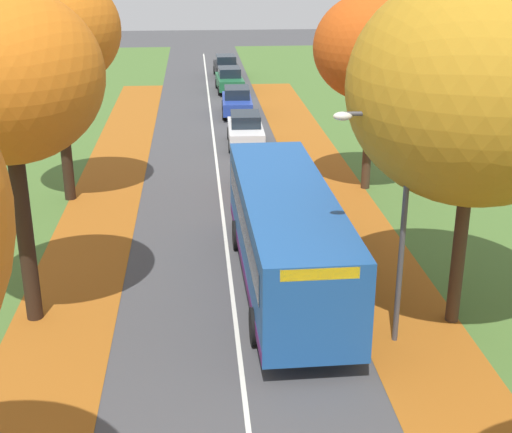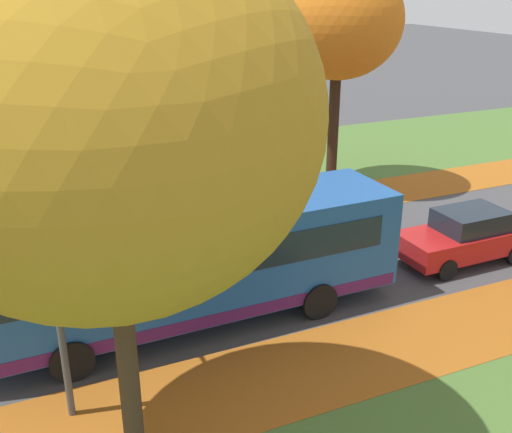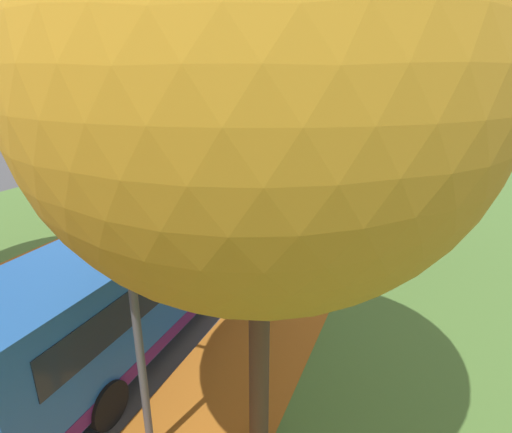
{
  "view_description": "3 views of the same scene",
  "coord_description": "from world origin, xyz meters",
  "px_view_note": "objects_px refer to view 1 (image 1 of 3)",
  "views": [
    {
      "loc": [
        -0.89,
        -7.73,
        9.43
      ],
      "look_at": [
        0.84,
        12.43,
        1.73
      ],
      "focal_mm": 50.0,
      "sensor_mm": 36.0,
      "label": 1
    },
    {
      "loc": [
        14.24,
        7.3,
        8.09
      ],
      "look_at": [
        0.92,
        13.16,
        2.25
      ],
      "focal_mm": 42.0,
      "sensor_mm": 36.0,
      "label": 2
    },
    {
      "loc": [
        7.95,
        3.46,
        6.57
      ],
      "look_at": [
        2.3,
        16.88,
        1.44
      ],
      "focal_mm": 28.0,
      "sensor_mm": 36.0,
      "label": 3
    }
  ],
  "objects_px": {
    "car_black_trailing": "(226,66)",
    "tree_right_mid": "(373,48)",
    "car_blue_third_in_line": "(237,101)",
    "tree_left_near": "(6,77)",
    "tree_right_near": "(477,88)",
    "tree_left_mid": "(54,30)",
    "car_red_lead": "(261,173)",
    "car_white_following": "(246,130)",
    "car_green_fourth_in_line": "(229,80)",
    "streetlamp_right": "(392,203)",
    "bus": "(286,232)"
  },
  "relations": [
    {
      "from": "tree_right_near",
      "to": "car_black_trailing",
      "type": "xyz_separation_m",
      "value": [
        -4.28,
        38.6,
        -5.45
      ]
    },
    {
      "from": "tree_right_mid",
      "to": "car_white_following",
      "type": "distance_m",
      "value": 9.79
    },
    {
      "from": "tree_right_near",
      "to": "car_red_lead",
      "type": "distance_m",
      "value": 13.03
    },
    {
      "from": "tree_right_mid",
      "to": "car_white_following",
      "type": "relative_size",
      "value": 1.85
    },
    {
      "from": "tree_left_mid",
      "to": "tree_left_near",
      "type": "bearing_deg",
      "value": -86.66
    },
    {
      "from": "tree_right_near",
      "to": "tree_left_near",
      "type": "bearing_deg",
      "value": 174.44
    },
    {
      "from": "car_black_trailing",
      "to": "tree_right_near",
      "type": "bearing_deg",
      "value": -83.67
    },
    {
      "from": "tree_right_mid",
      "to": "car_black_trailing",
      "type": "height_order",
      "value": "tree_right_mid"
    },
    {
      "from": "tree_left_near",
      "to": "car_green_fourth_in_line",
      "type": "bearing_deg",
      "value": 77.74
    },
    {
      "from": "car_white_following",
      "to": "car_red_lead",
      "type": "bearing_deg",
      "value": -89.31
    },
    {
      "from": "tree_left_near",
      "to": "tree_right_near",
      "type": "bearing_deg",
      "value": -5.56
    },
    {
      "from": "car_green_fourth_in_line",
      "to": "tree_right_mid",
      "type": "bearing_deg",
      "value": -78.08
    },
    {
      "from": "car_blue_third_in_line",
      "to": "car_black_trailing",
      "type": "xyz_separation_m",
      "value": [
        -0.04,
        13.18,
        0.0
      ]
    },
    {
      "from": "tree_left_mid",
      "to": "car_green_fourth_in_line",
      "type": "relative_size",
      "value": 2.06
    },
    {
      "from": "tree_left_near",
      "to": "tree_left_mid",
      "type": "height_order",
      "value": "tree_left_mid"
    },
    {
      "from": "car_white_following",
      "to": "car_blue_third_in_line",
      "type": "xyz_separation_m",
      "value": [
        -0.01,
        7.0,
        0.0
      ]
    },
    {
      "from": "tree_left_near",
      "to": "bus",
      "type": "relative_size",
      "value": 0.83
    },
    {
      "from": "tree_left_near",
      "to": "car_black_trailing",
      "type": "height_order",
      "value": "tree_left_near"
    },
    {
      "from": "tree_right_near",
      "to": "tree_right_mid",
      "type": "bearing_deg",
      "value": 88.79
    },
    {
      "from": "tree_left_mid",
      "to": "car_black_trailing",
      "type": "bearing_deg",
      "value": 74.89
    },
    {
      "from": "tree_right_near",
      "to": "car_white_following",
      "type": "bearing_deg",
      "value": 102.95
    },
    {
      "from": "tree_left_near",
      "to": "tree_left_mid",
      "type": "distance_m",
      "value": 9.8
    },
    {
      "from": "tree_left_near",
      "to": "car_blue_third_in_line",
      "type": "bearing_deg",
      "value": 74.04
    },
    {
      "from": "tree_left_near",
      "to": "car_black_trailing",
      "type": "relative_size",
      "value": 2.04
    },
    {
      "from": "car_white_following",
      "to": "car_black_trailing",
      "type": "relative_size",
      "value": 1.0
    },
    {
      "from": "tree_right_near",
      "to": "car_black_trailing",
      "type": "distance_m",
      "value": 39.22
    },
    {
      "from": "tree_left_near",
      "to": "car_green_fourth_in_line",
      "type": "distance_m",
      "value": 32.92
    },
    {
      "from": "streetlamp_right",
      "to": "car_blue_third_in_line",
      "type": "relative_size",
      "value": 1.41
    },
    {
      "from": "tree_left_near",
      "to": "streetlamp_right",
      "type": "height_order",
      "value": "tree_left_near"
    },
    {
      "from": "tree_right_mid",
      "to": "car_blue_third_in_line",
      "type": "distance_m",
      "value": 15.67
    },
    {
      "from": "tree_right_mid",
      "to": "car_white_following",
      "type": "xyz_separation_m",
      "value": [
        -4.47,
        7.19,
        -4.92
      ]
    },
    {
      "from": "car_blue_third_in_line",
      "to": "car_green_fourth_in_line",
      "type": "height_order",
      "value": "same"
    },
    {
      "from": "car_blue_third_in_line",
      "to": "car_black_trailing",
      "type": "height_order",
      "value": "same"
    },
    {
      "from": "tree_left_mid",
      "to": "car_white_following",
      "type": "height_order",
      "value": "tree_left_mid"
    },
    {
      "from": "car_white_following",
      "to": "car_blue_third_in_line",
      "type": "height_order",
      "value": "same"
    },
    {
      "from": "tree_right_near",
      "to": "bus",
      "type": "xyz_separation_m",
      "value": [
        -4.21,
        2.51,
        -4.56
      ]
    },
    {
      "from": "tree_right_mid",
      "to": "car_green_fourth_in_line",
      "type": "bearing_deg",
      "value": 101.92
    },
    {
      "from": "car_black_trailing",
      "to": "tree_right_mid",
      "type": "bearing_deg",
      "value": -80.62
    },
    {
      "from": "tree_left_mid",
      "to": "bus",
      "type": "height_order",
      "value": "tree_left_mid"
    },
    {
      "from": "car_blue_third_in_line",
      "to": "car_green_fourth_in_line",
      "type": "bearing_deg",
      "value": 90.55
    },
    {
      "from": "tree_left_mid",
      "to": "car_red_lead",
      "type": "xyz_separation_m",
      "value": [
        7.62,
        0.22,
        -5.73
      ]
    },
    {
      "from": "car_blue_third_in_line",
      "to": "bus",
      "type": "bearing_deg",
      "value": -89.92
    },
    {
      "from": "car_black_trailing",
      "to": "car_blue_third_in_line",
      "type": "bearing_deg",
      "value": -89.82
    },
    {
      "from": "streetlamp_right",
      "to": "car_red_lead",
      "type": "relative_size",
      "value": 1.43
    },
    {
      "from": "streetlamp_right",
      "to": "car_black_trailing",
      "type": "relative_size",
      "value": 1.41
    },
    {
      "from": "tree_right_near",
      "to": "car_red_lead",
      "type": "bearing_deg",
      "value": 110.51
    },
    {
      "from": "tree_right_near",
      "to": "car_green_fourth_in_line",
      "type": "distance_m",
      "value": 33.5
    },
    {
      "from": "tree_left_mid",
      "to": "streetlamp_right",
      "type": "height_order",
      "value": "tree_left_mid"
    },
    {
      "from": "tree_left_near",
      "to": "tree_right_near",
      "type": "xyz_separation_m",
      "value": [
        11.2,
        -1.09,
        -0.24
      ]
    },
    {
      "from": "tree_left_mid",
      "to": "car_white_following",
      "type": "relative_size",
      "value": 2.07
    }
  ]
}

